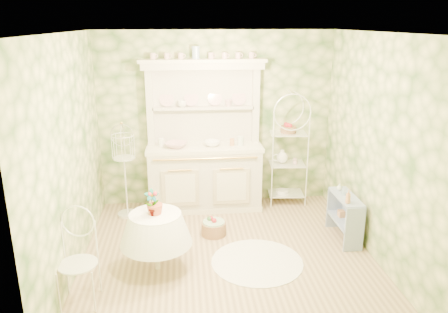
{
  "coord_description": "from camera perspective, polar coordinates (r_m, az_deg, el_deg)",
  "views": [
    {
      "loc": [
        -0.52,
        -4.84,
        2.82
      ],
      "look_at": [
        0.0,
        0.5,
        1.15
      ],
      "focal_mm": 35.0,
      "sensor_mm": 36.0,
      "label": 1
    }
  ],
  "objects": [
    {
      "name": "kitchen_dresser",
      "position": [
        6.58,
        -2.59,
        2.54
      ],
      "size": [
        1.87,
        0.61,
        2.29
      ],
      "primitive_type": "cube",
      "color": "silver",
      "rests_on": "floor"
    },
    {
      "name": "cup_right",
      "position": [
        6.67,
        0.57,
        6.84
      ],
      "size": [
        0.14,
        0.14,
        0.1
      ],
      "primitive_type": "imported",
      "rotation": [
        0.0,
        0.0,
        -0.34
      ],
      "color": "white",
      "rests_on": "kitchen_dresser"
    },
    {
      "name": "potted_geranium",
      "position": [
        4.99,
        -9.36,
        -6.2
      ],
      "size": [
        0.18,
        0.15,
        0.31
      ],
      "primitive_type": "imported",
      "rotation": [
        0.0,
        0.0,
        0.23
      ],
      "color": "#3F7238",
      "rests_on": "round_table"
    },
    {
      "name": "bottle_glass",
      "position": [
        6.15,
        14.83,
        -4.0
      ],
      "size": [
        0.09,
        0.09,
        0.1
      ],
      "primitive_type": "imported",
      "rotation": [
        0.0,
        0.0,
        0.25
      ],
      "color": "silver",
      "rests_on": "side_shelf"
    },
    {
      "name": "bowl_white",
      "position": [
        6.61,
        -1.58,
        1.47
      ],
      "size": [
        0.33,
        0.33,
        0.08
      ],
      "primitive_type": "imported",
      "rotation": [
        0.0,
        0.0,
        -0.39
      ],
      "color": "white",
      "rests_on": "kitchen_dresser"
    },
    {
      "name": "lace_rug",
      "position": [
        5.5,
        4.34,
        -13.54
      ],
      "size": [
        1.46,
        1.46,
        0.01
      ],
      "primitive_type": "cylinder",
      "rotation": [
        0.0,
        0.0,
        0.39
      ],
      "color": "white",
      "rests_on": "floor"
    },
    {
      "name": "ceiling",
      "position": [
        4.87,
        0.59,
        15.89
      ],
      "size": [
        3.6,
        3.6,
        0.0
      ],
      "primitive_type": "plane",
      "color": "white",
      "rests_on": "floor"
    },
    {
      "name": "bottle_amber",
      "position": [
        5.74,
        15.9,
        -5.26
      ],
      "size": [
        0.09,
        0.09,
        0.17
      ],
      "primitive_type": "imported",
      "rotation": [
        0.0,
        0.0,
        0.39
      ],
      "color": "#BC804E",
      "rests_on": "side_shelf"
    },
    {
      "name": "bakers_rack",
      "position": [
        6.93,
        8.28,
        0.84
      ],
      "size": [
        0.58,
        0.43,
        1.75
      ],
      "primitive_type": "cube",
      "rotation": [
        0.0,
        0.0,
        -0.08
      ],
      "color": "white",
      "rests_on": "floor"
    },
    {
      "name": "wall_front",
      "position": [
        3.41,
        3.76,
        -8.24
      ],
      "size": [
        3.6,
        3.6,
        0.0
      ],
      "primitive_type": "plane",
      "color": "beige",
      "rests_on": "floor"
    },
    {
      "name": "floor",
      "position": [
        5.62,
        0.5,
        -12.8
      ],
      "size": [
        3.6,
        3.6,
        0.0
      ],
      "primitive_type": "plane",
      "color": "tan",
      "rests_on": "ground"
    },
    {
      "name": "cup_left",
      "position": [
        6.63,
        -5.51,
        6.7
      ],
      "size": [
        0.17,
        0.17,
        0.1
      ],
      "primitive_type": "imported",
      "rotation": [
        0.0,
        0.0,
        -0.41
      ],
      "color": "white",
      "rests_on": "kitchen_dresser"
    },
    {
      "name": "bowl_floral",
      "position": [
        6.57,
        -6.24,
        1.25
      ],
      "size": [
        0.42,
        0.42,
        0.08
      ],
      "primitive_type": "imported",
      "rotation": [
        0.0,
        0.0,
        -0.4
      ],
      "color": "white",
      "rests_on": "kitchen_dresser"
    },
    {
      "name": "side_shelf",
      "position": [
        6.12,
        15.44,
        -7.86
      ],
      "size": [
        0.31,
        0.69,
        0.57
      ],
      "primitive_type": "cube",
      "rotation": [
        0.0,
        0.0,
        -0.09
      ],
      "color": "#899ABC",
      "rests_on": "floor"
    },
    {
      "name": "wall_right",
      "position": [
        5.56,
        19.32,
        0.97
      ],
      "size": [
        3.6,
        3.6,
        0.0
      ],
      "primitive_type": "plane",
      "color": "beige",
      "rests_on": "floor"
    },
    {
      "name": "round_table",
      "position": [
        5.26,
        -8.79,
        -11.36
      ],
      "size": [
        0.64,
        0.64,
        0.63
      ],
      "primitive_type": "cylinder",
      "rotation": [
        0.0,
        0.0,
        0.13
      ],
      "color": "white",
      "rests_on": "floor"
    },
    {
      "name": "floor_basket",
      "position": [
        6.08,
        -1.34,
        -9.35
      ],
      "size": [
        0.33,
        0.33,
        0.19
      ],
      "primitive_type": "cylinder",
      "rotation": [
        0.0,
        0.0,
        0.12
      ],
      "color": "#976D4B",
      "rests_on": "floor"
    },
    {
      "name": "wall_back",
      "position": [
        6.82,
        -1.05,
        4.84
      ],
      "size": [
        3.6,
        3.6,
        0.0
      ],
      "primitive_type": "plane",
      "color": "beige",
      "rests_on": "floor"
    },
    {
      "name": "bottle_blue",
      "position": [
        6.0,
        15.32,
        -4.51
      ],
      "size": [
        0.06,
        0.06,
        0.1
      ],
      "primitive_type": "imported",
      "rotation": [
        0.0,
        0.0,
        -0.33
      ],
      "color": "#97B3D1",
      "rests_on": "side_shelf"
    },
    {
      "name": "birdcage_stand",
      "position": [
        6.58,
        -12.83,
        -1.77
      ],
      "size": [
        0.38,
        0.38,
        1.44
      ],
      "primitive_type": "cube",
      "rotation": [
        0.0,
        0.0,
        0.11
      ],
      "color": "white",
      "rests_on": "floor"
    },
    {
      "name": "cafe_chair",
      "position": [
        4.84,
        -18.5,
        -13.72
      ],
      "size": [
        0.41,
        0.41,
        0.8
      ],
      "primitive_type": "cube",
      "rotation": [
        0.0,
        0.0,
        -0.15
      ],
      "color": "white",
      "rests_on": "floor"
    },
    {
      "name": "wall_left",
      "position": [
        5.22,
        -19.53,
        -0.09
      ],
      "size": [
        3.6,
        3.6,
        0.0
      ],
      "primitive_type": "plane",
      "color": "beige",
      "rests_on": "floor"
    }
  ]
}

